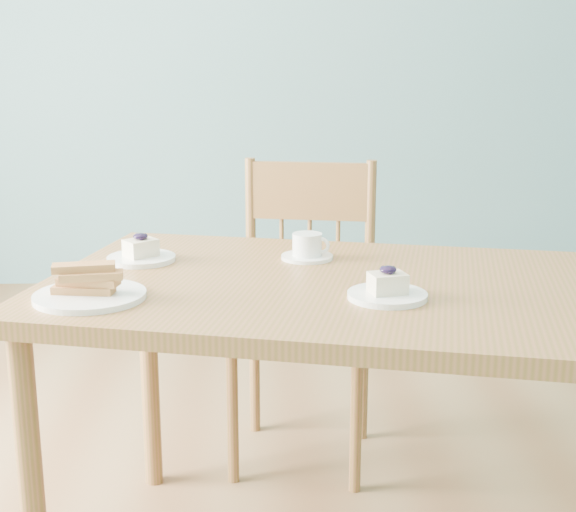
{
  "coord_description": "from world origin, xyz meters",
  "views": [
    {
      "loc": [
        0.05,
        -1.91,
        1.24
      ],
      "look_at": [
        0.12,
        -0.15,
        0.8
      ],
      "focal_mm": 50.0,
      "sensor_mm": 36.0,
      "label": 1
    }
  ],
  "objects_px": {
    "dining_table": "(359,315)",
    "cheesecake_plate_near": "(387,290)",
    "cheesecake_plate_far": "(141,254)",
    "dining_chair": "(304,311)",
    "biscotti_plate": "(89,288)",
    "coffee_cup": "(308,248)"
  },
  "relations": [
    {
      "from": "cheesecake_plate_near",
      "to": "cheesecake_plate_far",
      "type": "distance_m",
      "value": 0.65
    },
    {
      "from": "cheesecake_plate_near",
      "to": "dining_table",
      "type": "bearing_deg",
      "value": 109.34
    },
    {
      "from": "cheesecake_plate_near",
      "to": "cheesecake_plate_far",
      "type": "height_order",
      "value": "same"
    },
    {
      "from": "dining_table",
      "to": "dining_chair",
      "type": "relative_size",
      "value": 1.67
    },
    {
      "from": "coffee_cup",
      "to": "dining_chair",
      "type": "bearing_deg",
      "value": 107.99
    },
    {
      "from": "dining_table",
      "to": "cheesecake_plate_far",
      "type": "bearing_deg",
      "value": 170.63
    },
    {
      "from": "cheesecake_plate_far",
      "to": "biscotti_plate",
      "type": "height_order",
      "value": "biscotti_plate"
    },
    {
      "from": "dining_chair",
      "to": "biscotti_plate",
      "type": "relative_size",
      "value": 4.0
    },
    {
      "from": "cheesecake_plate_near",
      "to": "biscotti_plate",
      "type": "height_order",
      "value": "biscotti_plate"
    },
    {
      "from": "cheesecake_plate_far",
      "to": "coffee_cup",
      "type": "xyz_separation_m",
      "value": [
        0.41,
        0.01,
        0.01
      ]
    },
    {
      "from": "dining_table",
      "to": "cheesecake_plate_near",
      "type": "distance_m",
      "value": 0.16
    },
    {
      "from": "dining_table",
      "to": "biscotti_plate",
      "type": "relative_size",
      "value": 6.69
    },
    {
      "from": "cheesecake_plate_far",
      "to": "dining_table",
      "type": "bearing_deg",
      "value": -23.17
    },
    {
      "from": "dining_table",
      "to": "biscotti_plate",
      "type": "bearing_deg",
      "value": -156.61
    },
    {
      "from": "coffee_cup",
      "to": "dining_table",
      "type": "bearing_deg",
      "value": -45.33
    },
    {
      "from": "dining_chair",
      "to": "biscotti_plate",
      "type": "distance_m",
      "value": 0.95
    },
    {
      "from": "dining_chair",
      "to": "cheesecake_plate_near",
      "type": "height_order",
      "value": "dining_chair"
    },
    {
      "from": "cheesecake_plate_far",
      "to": "biscotti_plate",
      "type": "bearing_deg",
      "value": -101.37
    },
    {
      "from": "cheesecake_plate_near",
      "to": "coffee_cup",
      "type": "distance_m",
      "value": 0.37
    },
    {
      "from": "coffee_cup",
      "to": "cheesecake_plate_far",
      "type": "bearing_deg",
      "value": -158.85
    },
    {
      "from": "cheesecake_plate_far",
      "to": "dining_chair",
      "type": "bearing_deg",
      "value": 45.43
    },
    {
      "from": "cheesecake_plate_far",
      "to": "coffee_cup",
      "type": "distance_m",
      "value": 0.41
    }
  ]
}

